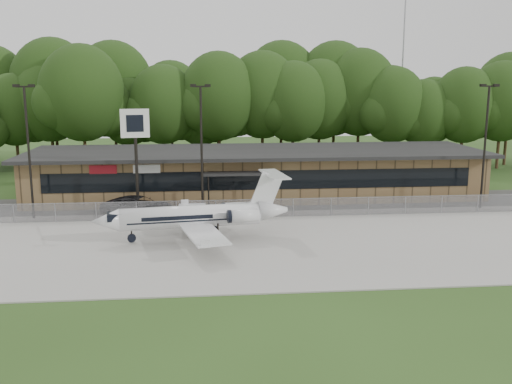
{
  "coord_description": "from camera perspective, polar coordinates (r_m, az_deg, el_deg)",
  "views": [
    {
      "loc": [
        -5.03,
        -27.74,
        10.49
      ],
      "look_at": [
        -1.19,
        12.0,
        2.67
      ],
      "focal_mm": 40.0,
      "sensor_mm": 36.0,
      "label": 1
    }
  ],
  "objects": [
    {
      "name": "radio_mast",
      "position": [
        80.44,
        14.44,
        12.18
      ],
      "size": [
        0.2,
        0.2,
        25.0
      ],
      "primitive_type": "cylinder",
      "color": "gray",
      "rests_on": "ground"
    },
    {
      "name": "ground",
      "position": [
        30.08,
        4.52,
        -9.37
      ],
      "size": [
        160.0,
        160.0,
        0.0
      ],
      "primitive_type": "plane",
      "color": "#294518",
      "rests_on": "ground"
    },
    {
      "name": "apron",
      "position": [
        37.57,
        2.4,
        -5.08
      ],
      "size": [
        64.0,
        18.0,
        0.08
      ],
      "primitive_type": "cube",
      "color": "#9E9B93",
      "rests_on": "ground"
    },
    {
      "name": "parking_lot",
      "position": [
        48.64,
        0.54,
        -1.33
      ],
      "size": [
        50.0,
        9.0,
        0.06
      ],
      "primitive_type": "cube",
      "color": "#383835",
      "rests_on": "ground"
    },
    {
      "name": "terminal",
      "position": [
        52.58,
        0.03,
        1.99
      ],
      "size": [
        41.0,
        11.65,
        4.3
      ],
      "color": "brown",
      "rests_on": "ground"
    },
    {
      "name": "light_pole_right",
      "position": [
        50.08,
        21.97,
        5.11
      ],
      "size": [
        1.55,
        0.3,
        10.23
      ],
      "color": "black",
      "rests_on": "ground"
    },
    {
      "name": "light_pole_mid",
      "position": [
        44.47,
        -5.48,
        5.21
      ],
      "size": [
        1.55,
        0.3,
        10.23
      ],
      "color": "black",
      "rests_on": "ground"
    },
    {
      "name": "fence",
      "position": [
        44.12,
        1.16,
        -1.64
      ],
      "size": [
        46.0,
        0.04,
        1.52
      ],
      "color": "gray",
      "rests_on": "ground"
    },
    {
      "name": "suv",
      "position": [
        45.39,
        -11.63,
        -1.46
      ],
      "size": [
        6.4,
        4.71,
        1.62
      ],
      "primitive_type": "imported",
      "rotation": [
        0.0,
        0.0,
        1.18
      ],
      "color": "#2B2B2D",
      "rests_on": "ground"
    },
    {
      "name": "treeline",
      "position": [
        69.98,
        -1.42,
        8.63
      ],
      "size": [
        72.0,
        12.0,
        15.0
      ],
      "primitive_type": null,
      "color": "#183511",
      "rests_on": "ground"
    },
    {
      "name": "light_pole_left",
      "position": [
        46.32,
        -21.83,
        4.7
      ],
      "size": [
        1.55,
        0.3,
        10.23
      ],
      "color": "black",
      "rests_on": "ground"
    },
    {
      "name": "business_jet",
      "position": [
        38.09,
        -5.84,
        -2.5
      ],
      "size": [
        13.17,
        11.78,
        4.43
      ],
      "rotation": [
        0.0,
        0.0,
        0.13
      ],
      "color": "silver",
      "rests_on": "ground"
    },
    {
      "name": "pole_sign",
      "position": [
        45.0,
        -11.98,
        5.63
      ],
      "size": [
        2.2,
        0.59,
        8.37
      ],
      "rotation": [
        0.0,
        0.0,
        0.16
      ],
      "color": "black",
      "rests_on": "ground"
    }
  ]
}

